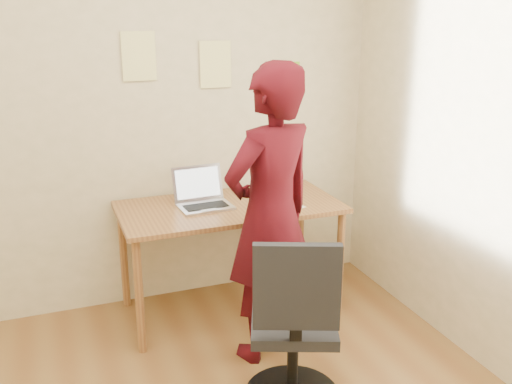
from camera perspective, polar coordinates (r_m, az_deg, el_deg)
name	(u,v)px	position (r m, az deg, el deg)	size (l,w,h in m)	color
room	(182,179)	(2.03, -7.37, 1.34)	(3.58, 3.58, 2.78)	brown
desk	(230,218)	(3.67, -2.64, -2.57)	(1.40, 0.70, 0.74)	olive
laptop	(203,198)	(3.63, -5.37, -0.57)	(0.34, 0.31, 0.24)	silver
paper_sheet	(280,203)	(3.67, 2.40, -1.13)	(0.21, 0.30, 0.00)	white
phone	(262,212)	(3.50, 0.65, -1.97)	(0.11, 0.15, 0.01)	black
wall_note_left	(139,56)	(3.70, -11.64, 13.16)	(0.21, 0.00, 0.30)	#F3EC91
wall_note_mid	(216,64)	(3.81, -4.06, 12.61)	(0.21, 0.00, 0.30)	#F3EC91
wall_note_right	(287,80)	(4.00, 3.15, 11.15)	(0.18, 0.00, 0.24)	#7DBD2A
office_chair	(294,336)	(2.88, 3.81, -14.14)	(0.54, 0.55, 0.94)	black
person	(271,216)	(3.14, 1.46, -2.41)	(0.61, 0.40, 1.68)	#3D080E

